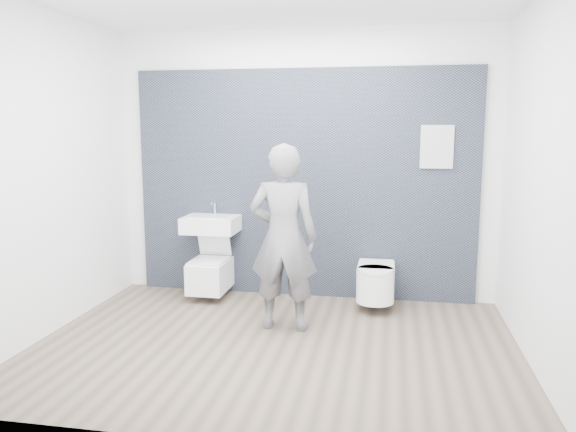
% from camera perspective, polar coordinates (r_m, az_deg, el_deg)
% --- Properties ---
extents(ground, '(4.00, 4.00, 0.00)m').
position_cam_1_polar(ground, '(4.81, -1.34, -12.98)').
color(ground, brown).
rests_on(ground, ground).
extents(room_shell, '(4.00, 4.00, 4.00)m').
position_cam_1_polar(room_shell, '(4.46, -1.42, 8.21)').
color(room_shell, white).
rests_on(room_shell, ground).
extents(tile_wall, '(3.60, 0.06, 2.40)m').
position_cam_1_polar(tile_wall, '(6.17, 1.49, -7.94)').
color(tile_wall, black).
rests_on(tile_wall, ground).
extents(washbasin, '(0.56, 0.42, 0.42)m').
position_cam_1_polar(washbasin, '(5.98, -7.85, -0.80)').
color(washbasin, white).
rests_on(washbasin, ground).
extents(toilet_square, '(0.37, 0.54, 0.71)m').
position_cam_1_polar(toilet_square, '(6.04, -7.91, -5.77)').
color(toilet_square, white).
rests_on(toilet_square, ground).
extents(toilet_rounded, '(0.37, 0.63, 0.34)m').
position_cam_1_polar(toilet_rounded, '(5.70, 8.88, -6.64)').
color(toilet_rounded, white).
rests_on(toilet_rounded, ground).
extents(info_placard, '(0.32, 0.03, 0.43)m').
position_cam_1_polar(info_placard, '(6.08, 14.27, -8.50)').
color(info_placard, white).
rests_on(info_placard, ground).
extents(visitor, '(0.62, 0.42, 1.67)m').
position_cam_1_polar(visitor, '(4.96, -0.47, -2.24)').
color(visitor, slate).
rests_on(visitor, ground).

